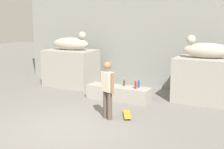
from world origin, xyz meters
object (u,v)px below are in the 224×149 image
bottle_brown (124,83)px  skateboard (127,114)px  bottle_red (136,85)px  statue_reclining_left (71,43)px  statue_reclining_right (206,50)px  bottle_clear (108,83)px  bottle_blue (139,84)px  skater (108,88)px

bottle_brown → skateboard: bearing=-62.9°
skateboard → bottle_red: 1.65m
statue_reclining_left → statue_reclining_right: size_ratio=0.99×
statue_reclining_left → skateboard: statue_reclining_left is taller
bottle_red → bottle_brown: (-0.51, 0.20, -0.03)m
statue_reclining_left → bottle_red: statue_reclining_left is taller
skateboard → bottle_red: size_ratio=2.56×
statue_reclining_right → bottle_clear: statue_reclining_right is taller
bottle_red → bottle_blue: bearing=82.1°
statue_reclining_right → skater: (-2.13, -3.14, -0.87)m
skater → skateboard: bearing=-109.1°
statue_reclining_right → bottle_blue: 2.56m
skater → bottle_clear: skater is taller
statue_reclining_right → skateboard: 3.64m
skateboard → statue_reclining_left: bearing=26.0°
statue_reclining_left → statue_reclining_right: bearing=-5.8°
statue_reclining_right → bottle_clear: 3.53m
statue_reclining_left → skateboard: size_ratio=2.06×
skater → bottle_brown: (-0.45, 2.14, -0.34)m
statue_reclining_left → statue_reclining_right: 5.46m
skater → bottle_clear: bearing=-37.3°
skateboard → bottle_brown: size_ratio=3.08×
statue_reclining_left → statue_reclining_right: same height
skateboard → bottle_blue: (-0.33, 1.73, 0.54)m
skateboard → bottle_brown: (-0.87, 1.71, 0.52)m
bottle_clear → bottle_red: size_ratio=1.00×
bottle_brown → bottle_blue: 0.55m
statue_reclining_left → bottle_blue: bearing=-21.9°
skateboard → bottle_clear: 2.01m
statue_reclining_right → bottle_brown: 3.02m
bottle_red → bottle_brown: 0.55m
skateboard → bottle_blue: bottle_blue is taller
statue_reclining_left → skateboard: bearing=-41.7°
statue_reclining_left → skateboard: 4.95m
statue_reclining_left → bottle_brown: (2.88, -1.01, -1.21)m
bottle_red → bottle_blue: (0.03, 0.22, -0.01)m
statue_reclining_left → skater: bearing=-49.1°
statue_reclining_left → bottle_brown: size_ratio=6.34×
statue_reclining_right → statue_reclining_left: bearing=-8.6°
statue_reclining_left → skater: 4.66m
statue_reclining_left → bottle_clear: size_ratio=5.29×
bottle_clear → bottle_brown: 0.57m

